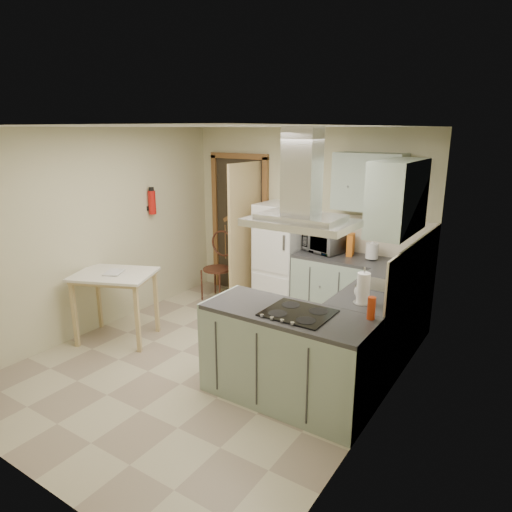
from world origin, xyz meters
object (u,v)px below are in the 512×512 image
Objects in this scene: extractor_hood at (301,223)px; drop_leaf_table at (117,306)px; peninsula at (287,356)px; bentwood_chair at (217,269)px; fridge at (281,257)px; microwave at (323,242)px.

drop_leaf_table is (-2.46, 0.01, -1.30)m from extractor_hood.
peninsula is 2.80m from bentwood_chair.
fridge reaches higher than bentwood_chair.
bentwood_chair is 1.87× the size of microwave.
fridge is 1.61× the size of bentwood_chair.
fridge reaches higher than peninsula.
extractor_hood is at bearing -38.97° from bentwood_chair.
drop_leaf_table is (-2.36, 0.01, -0.03)m from peninsula.
fridge is at bearing 123.79° from extractor_hood.
extractor_hood reaches higher than fridge.
bentwood_chair reaches higher than drop_leaf_table.
peninsula is at bearing -23.42° from drop_leaf_table.
microwave is (1.57, 0.29, 0.57)m from bentwood_chair.
drop_leaf_table is at bearing 179.78° from peninsula.
peninsula is at bearing -58.26° from fridge.
peninsula is 1.67× the size of bentwood_chair.
drop_leaf_table is (-1.13, -1.97, -0.33)m from fridge.
microwave reaches higher than peninsula.
fridge is 3.02× the size of microwave.
drop_leaf_table is 1.75m from bentwood_chair.
microwave is at bearing 106.84° from peninsula.
bentwood_chair is (-0.96, -0.23, -0.29)m from fridge.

